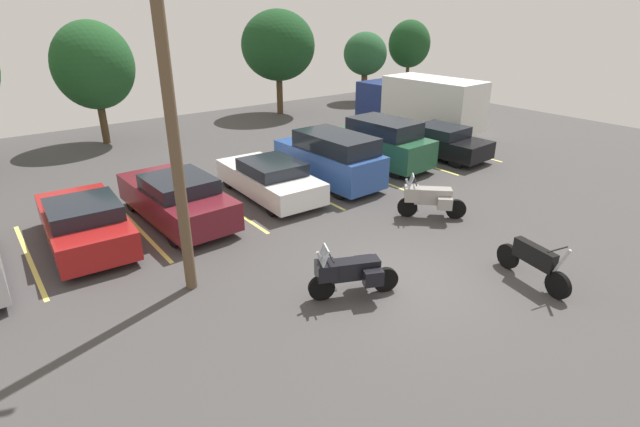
{
  "coord_description": "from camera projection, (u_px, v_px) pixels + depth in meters",
  "views": [
    {
      "loc": [
        -7.77,
        -6.88,
        6.18
      ],
      "look_at": [
        -0.43,
        2.81,
        0.93
      ],
      "focal_mm": 27.0,
      "sensor_mm": 36.0,
      "label": 1
    }
  ],
  "objects": [
    {
      "name": "motorcycle_third",
      "position": [
        430.0,
        198.0,
        15.06
      ],
      "size": [
        1.64,
        1.55,
        1.4
      ],
      "color": "black",
      "rests_on": "ground"
    },
    {
      "name": "motorcycle_touring",
      "position": [
        351.0,
        272.0,
        10.93
      ],
      "size": [
        2.01,
        1.2,
        1.34
      ],
      "color": "black",
      "rests_on": "ground"
    },
    {
      "name": "box_truck",
      "position": [
        420.0,
        103.0,
        25.42
      ],
      "size": [
        2.74,
        7.15,
        2.81
      ],
      "color": "navy",
      "rests_on": "ground"
    },
    {
      "name": "parking_stripes",
      "position": [
        229.0,
        207.0,
        16.06
      ],
      "size": [
        23.69,
        5.08,
        0.01
      ],
      "color": "#EAE066",
      "rests_on": "ground"
    },
    {
      "name": "motorcycle_second",
      "position": [
        534.0,
        262.0,
        11.5
      ],
      "size": [
        0.72,
        2.16,
        1.29
      ],
      "color": "black",
      "rests_on": "ground"
    },
    {
      "name": "tree_center_right",
      "position": [
        278.0,
        46.0,
        28.57
      ],
      "size": [
        4.36,
        4.36,
        6.07
      ],
      "color": "#4C3823",
      "rests_on": "ground"
    },
    {
      "name": "car_green",
      "position": [
        382.0,
        143.0,
        19.92
      ],
      "size": [
        2.14,
        4.46,
        1.96
      ],
      "color": "#235638",
      "rests_on": "ground"
    },
    {
      "name": "tree_right",
      "position": [
        409.0,
        44.0,
        34.5
      ],
      "size": [
        2.97,
        2.97,
        5.34
      ],
      "color": "#4C3823",
      "rests_on": "ground"
    },
    {
      "name": "car_blue",
      "position": [
        330.0,
        158.0,
        17.88
      ],
      "size": [
        1.98,
        4.57,
        1.96
      ],
      "color": "#2D519E",
      "rests_on": "ground"
    },
    {
      "name": "utility_pole",
      "position": [
        167.0,
        88.0,
        9.67
      ],
      "size": [
        1.74,
        0.7,
        9.02
      ],
      "color": "brown",
      "rests_on": "ground"
    },
    {
      "name": "tree_far_left",
      "position": [
        365.0,
        54.0,
        32.95
      ],
      "size": [
        2.95,
        2.95,
        4.62
      ],
      "color": "#4C3823",
      "rests_on": "ground"
    },
    {
      "name": "car_red",
      "position": [
        85.0,
        223.0,
        13.32
      ],
      "size": [
        2.16,
        4.58,
        1.37
      ],
      "color": "maroon",
      "rests_on": "ground"
    },
    {
      "name": "tree_left",
      "position": [
        93.0,
        66.0,
        22.18
      ],
      "size": [
        3.64,
        3.64,
        5.66
      ],
      "color": "#4C3823",
      "rests_on": "ground"
    },
    {
      "name": "ground",
      "position": [
        403.0,
        282.0,
        11.81
      ],
      "size": [
        44.0,
        44.0,
        0.1
      ],
      "primitive_type": "cube",
      "color": "#423F3F"
    },
    {
      "name": "car_white",
      "position": [
        270.0,
        178.0,
        16.78
      ],
      "size": [
        2.01,
        4.71,
        1.33
      ],
      "color": "white",
      "rests_on": "ground"
    },
    {
      "name": "car_black",
      "position": [
        439.0,
        141.0,
        21.28
      ],
      "size": [
        2.16,
        4.61,
        1.39
      ],
      "color": "black",
      "rests_on": "ground"
    },
    {
      "name": "car_maroon",
      "position": [
        177.0,
        198.0,
        14.82
      ],
      "size": [
        2.12,
        4.94,
        1.5
      ],
      "color": "maroon",
      "rests_on": "ground"
    }
  ]
}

